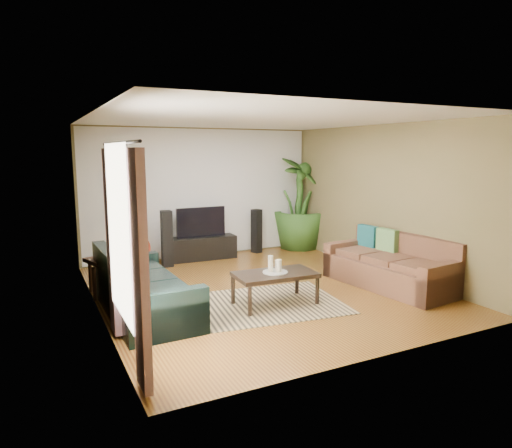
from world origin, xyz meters
TOP-DOWN VIEW (x-y plane):
  - floor at (0.00, 0.00)m, footprint 5.50×5.50m
  - ceiling at (0.00, 0.00)m, footprint 5.50×5.50m
  - wall_back at (0.00, 2.75)m, footprint 5.00×0.00m
  - wall_front at (0.00, -2.75)m, footprint 5.00×0.00m
  - wall_left at (-2.50, 0.00)m, footprint 0.00×5.50m
  - wall_right at (2.50, 0.00)m, footprint 0.00×5.50m
  - backwall_panel at (0.00, 2.74)m, footprint 4.90×0.00m
  - window_pane at (-2.48, -1.60)m, footprint 0.00×1.80m
  - curtain_near at (-2.43, -2.35)m, footprint 0.08×0.35m
  - curtain_far at (-2.43, -0.85)m, footprint 0.08×0.35m
  - curtain_rod at (-2.43, -1.60)m, footprint 0.03×1.90m
  - sofa_left at (-1.92, -0.20)m, footprint 1.06×2.33m
  - sofa_right at (1.98, -0.77)m, footprint 1.21×2.27m
  - area_rug at (-0.34, -0.64)m, footprint 2.52×1.94m
  - coffee_table at (-0.15, -0.73)m, footprint 1.21×0.71m
  - candle_tray at (-0.15, -0.73)m, footprint 0.36×0.36m
  - candle_tall at (-0.21, -0.70)m, footprint 0.07×0.07m
  - candle_mid at (-0.11, -0.77)m, footprint 0.07×0.07m
  - candle_short at (-0.08, -0.67)m, footprint 0.07×0.07m
  - tv_stand at (-0.13, 2.44)m, footprint 1.43×0.48m
  - television at (-0.13, 2.46)m, footprint 1.04×0.06m
  - speaker_left at (-0.94, 2.18)m, footprint 0.21×0.23m
  - speaker_right at (1.17, 2.50)m, footprint 0.23×0.24m
  - potted_plant at (2.25, 2.48)m, footprint 1.67×1.67m
  - plant_pot at (2.25, 2.48)m, footprint 0.39×0.39m
  - pedestal at (-1.49, 1.85)m, footprint 0.39×0.39m
  - vase at (-1.49, 1.85)m, footprint 0.30×0.30m
  - side_table at (-2.25, 0.87)m, footprint 0.69×0.69m

SIDE VIEW (x-z plane):
  - floor at x=0.00m, z-range 0.00..0.00m
  - area_rug at x=-0.34m, z-range 0.00..0.01m
  - plant_pot at x=2.25m, z-range 0.00..0.30m
  - pedestal at x=-1.49m, z-range 0.00..0.33m
  - tv_stand at x=-0.13m, z-range 0.00..0.47m
  - coffee_table at x=-0.15m, z-range 0.00..0.48m
  - side_table at x=-2.25m, z-range 0.00..0.58m
  - sofa_left at x=-1.92m, z-range 0.00..0.85m
  - sofa_right at x=1.98m, z-range 0.00..0.85m
  - vase at x=-1.49m, z-range 0.27..0.68m
  - speaker_right at x=1.17m, z-range 0.00..0.96m
  - candle_tray at x=-0.15m, z-range 0.48..0.50m
  - speaker_left at x=-0.94m, z-range 0.00..1.09m
  - candle_short at x=-0.08m, z-range 0.50..0.65m
  - candle_mid at x=-0.11m, z-range 0.50..0.68m
  - candle_tall at x=-0.21m, z-range 0.50..0.73m
  - television at x=-0.13m, z-range 0.47..1.08m
  - potted_plant at x=2.25m, z-range 0.00..2.12m
  - curtain_near at x=-2.43m, z-range 0.05..2.25m
  - curtain_far at x=-2.43m, z-range 0.05..2.25m
  - wall_left at x=-2.50m, z-range -1.40..4.10m
  - wall_right at x=2.50m, z-range -1.40..4.10m
  - wall_back at x=0.00m, z-range -1.15..3.85m
  - wall_front at x=0.00m, z-range -1.15..3.85m
  - backwall_panel at x=0.00m, z-range -1.10..3.80m
  - window_pane at x=-2.48m, z-range 0.50..2.30m
  - curtain_rod at x=-2.43m, z-range 2.28..2.31m
  - ceiling at x=0.00m, z-range 2.70..2.70m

